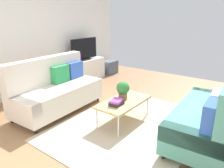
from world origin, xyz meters
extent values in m
plane|color=#936B47|center=(0.00, 0.00, 0.00)|extent=(7.68, 7.68, 0.00)
cube|color=white|center=(0.00, 2.80, 1.45)|extent=(6.40, 0.12, 2.90)
cube|color=tan|center=(-0.04, -0.20, 0.01)|extent=(2.90, 2.20, 0.01)
cube|color=beige|center=(-0.39, 1.35, 0.32)|extent=(1.95, 0.95, 0.44)
cube|color=beige|center=(-0.41, 1.67, 0.82)|extent=(1.91, 0.31, 0.56)
cube|color=beige|center=(0.46, 1.40, 0.43)|extent=(0.25, 0.85, 0.22)
cube|color=beige|center=(-1.24, 1.30, 0.43)|extent=(0.25, 0.85, 0.22)
cylinder|color=black|center=(0.50, 1.06, 0.05)|extent=(0.05, 0.05, 0.10)
cylinder|color=black|center=(-1.24, 0.96, 0.05)|extent=(0.05, 0.05, 0.10)
cylinder|color=black|center=(0.46, 1.74, 0.05)|extent=(0.05, 0.05, 0.10)
cylinder|color=black|center=(-1.28, 1.63, 0.05)|extent=(0.05, 0.05, 0.10)
cube|color=#3359B2|center=(0.27, 1.53, 0.72)|extent=(0.41, 0.16, 0.36)
cube|color=#288C4C|center=(-0.18, 1.50, 0.72)|extent=(0.41, 0.16, 0.36)
cube|color=teal|center=(0.31, -1.35, 0.32)|extent=(1.95, 0.95, 0.44)
cube|color=teal|center=(-0.54, -1.40, 0.43)|extent=(0.25, 0.85, 0.22)
cube|color=teal|center=(1.16, -1.30, 0.43)|extent=(0.25, 0.85, 0.22)
cylinder|color=black|center=(-0.58, -1.06, 0.05)|extent=(0.05, 0.05, 0.10)
cylinder|color=black|center=(1.16, -0.96, 0.05)|extent=(0.05, 0.05, 0.10)
cube|color=#3359B2|center=(-0.35, -1.53, 0.72)|extent=(0.41, 0.16, 0.36)
cube|color=white|center=(0.10, -1.51, 0.72)|extent=(0.41, 0.16, 0.36)
cube|color=tan|center=(0.01, 0.00, 0.40)|extent=(1.10, 0.56, 0.04)
cylinder|color=silver|center=(-0.49, 0.23, 0.19)|extent=(0.02, 0.02, 0.38)
cylinder|color=silver|center=(0.51, 0.23, 0.19)|extent=(0.02, 0.02, 0.38)
cylinder|color=silver|center=(-0.49, -0.23, 0.19)|extent=(0.02, 0.02, 0.38)
cylinder|color=silver|center=(0.51, -0.23, 0.19)|extent=(0.02, 0.02, 0.38)
cube|color=silver|center=(1.53, 2.46, 0.32)|extent=(1.40, 0.44, 0.64)
cube|color=black|center=(1.53, 2.44, 0.66)|extent=(0.36, 0.20, 0.04)
cube|color=black|center=(1.53, 2.44, 0.98)|extent=(1.00, 0.05, 0.60)
cube|color=#4C5666|center=(2.63, 2.36, 0.22)|extent=(0.52, 0.40, 0.44)
cylinder|color=brown|center=(0.05, 0.05, 0.49)|extent=(0.16, 0.16, 0.13)
sphere|color=#2D7233|center=(0.05, 0.05, 0.65)|extent=(0.24, 0.24, 0.24)
cube|color=#262626|center=(-0.22, 0.00, 0.44)|extent=(0.25, 0.19, 0.03)
cube|color=#262626|center=(-0.22, 0.00, 0.47)|extent=(0.25, 0.19, 0.03)
cube|color=purple|center=(-0.22, 0.00, 0.50)|extent=(0.27, 0.22, 0.04)
cylinder|color=silver|center=(0.95, 2.51, 0.72)|extent=(0.12, 0.12, 0.16)
cylinder|color=#262626|center=(1.13, 2.42, 0.76)|extent=(0.06, 0.06, 0.24)
cylinder|color=#3F8C4C|center=(1.24, 2.42, 0.73)|extent=(0.04, 0.04, 0.17)
cylinder|color=purple|center=(1.33, 2.42, 0.76)|extent=(0.04, 0.04, 0.23)
camera|label=1|loc=(-3.00, -1.99, 1.91)|focal=34.10mm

